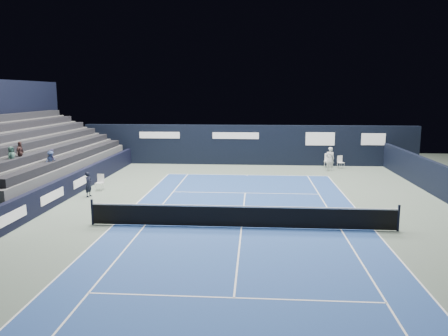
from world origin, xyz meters
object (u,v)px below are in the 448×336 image
object	(u,v)px
folding_chair_back_a	(328,158)
folding_chair_back_b	(340,161)
tennis_net	(242,216)
tennis_player	(330,159)
line_judge_chair	(100,181)

from	to	relation	value
folding_chair_back_a	folding_chair_back_b	xyz separation A→B (m)	(0.89, -0.40, -0.16)
tennis_net	tennis_player	xyz separation A→B (m)	(5.94, 14.08, 0.36)
folding_chair_back_b	tennis_player	size ratio (longest dim) A/B	0.54
folding_chair_back_b	tennis_net	distance (m)	16.71
folding_chair_back_a	folding_chair_back_b	size ratio (longest dim) A/B	1.11
line_judge_chair	tennis_net	size ratio (longest dim) A/B	0.07
folding_chair_back_b	tennis_net	size ratio (longest dim) A/B	0.07
folding_chair_back_a	line_judge_chair	xyz separation A→B (m)	(-14.46, -9.00, -0.16)
folding_chair_back_a	folding_chair_back_b	world-z (taller)	folding_chair_back_a
line_judge_chair	tennis_player	xyz separation A→B (m)	(14.38, 7.48, 0.34)
tennis_player	folding_chair_back_b	bearing A→B (deg)	49.14
line_judge_chair	folding_chair_back_a	bearing A→B (deg)	37.57
folding_chair_back_b	tennis_player	bearing A→B (deg)	-150.49
folding_chair_back_a	tennis_net	bearing A→B (deg)	-97.04
folding_chair_back_a	line_judge_chair	world-z (taller)	folding_chair_back_a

